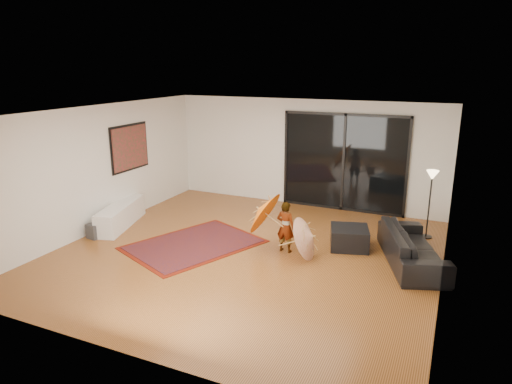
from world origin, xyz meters
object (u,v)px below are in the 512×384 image
Objects in this scene: sofa at (412,247)px; child at (286,227)px; media_console at (121,215)px; ottoman at (349,238)px.

child is at bearing 80.83° from sofa.
media_console is 2.47× the size of ottoman.
child is at bearing -14.58° from media_console.
ottoman is at bearing -142.26° from child.
media_console is at bearing 7.43° from child.
sofa is 2.98× the size of ottoman.
media_console is 5.06m from ottoman.
child is at bearing -147.65° from ottoman.
child is (-1.09, -0.69, 0.30)m from ottoman.
sofa reaches higher than media_console.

